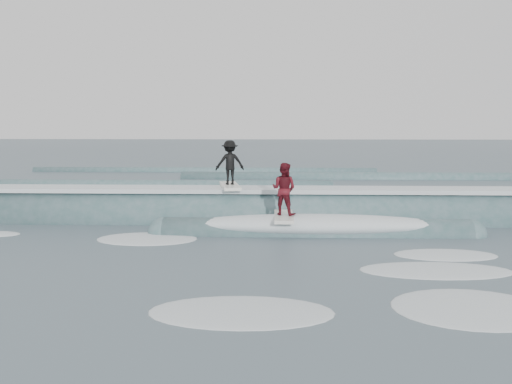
{
  "coord_description": "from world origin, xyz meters",
  "views": [
    {
      "loc": [
        0.65,
        -14.14,
        3.39
      ],
      "look_at": [
        0.0,
        3.59,
        1.1
      ],
      "focal_mm": 40.0,
      "sensor_mm": 36.0,
      "label": 1
    }
  ],
  "objects": [
    {
      "name": "whitewater",
      "position": [
        1.4,
        -2.01,
        0.0
      ],
      "size": [
        14.68,
        8.2,
        0.1
      ],
      "color": "white",
      "rests_on": "ground"
    },
    {
      "name": "surfer_red",
      "position": [
        0.86,
        2.39,
        1.23
      ],
      "size": [
        0.92,
        2.0,
        1.64
      ],
      "color": "silver",
      "rests_on": "ground"
    },
    {
      "name": "far_swells",
      "position": [
        -0.8,
        17.65,
        0.0
      ],
      "size": [
        35.78,
        8.65,
        0.8
      ],
      "color": "#375B5C",
      "rests_on": "ground"
    },
    {
      "name": "ground",
      "position": [
        0.0,
        0.0,
        0.0
      ],
      "size": [
        160.0,
        160.0,
        0.0
      ],
      "primitive_type": "plane",
      "color": "#3C4D58",
      "rests_on": "ground"
    },
    {
      "name": "surfer_black",
      "position": [
        -0.9,
        4.59,
        1.85
      ],
      "size": [
        1.04,
        2.07,
        1.56
      ],
      "color": "white",
      "rests_on": "ground"
    },
    {
      "name": "breaking_wave",
      "position": [
        0.25,
        4.29,
        0.04
      ],
      "size": [
        23.18,
        3.83,
        2.1
      ],
      "color": "#375B5C",
      "rests_on": "ground"
    }
  ]
}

